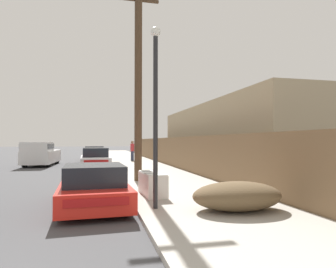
{
  "coord_description": "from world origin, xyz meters",
  "views": [
    {
      "loc": [
        2.24,
        -2.29,
        1.82
      ],
      "look_at": [
        4.88,
        8.95,
        2.11
      ],
      "focal_mm": 32.0,
      "sensor_mm": 36.0,
      "label": 1
    }
  ],
  "objects_px": {
    "car_parked_far": "(94,154)",
    "brush_pile": "(237,196)",
    "street_lamp": "(155,102)",
    "utility_pole": "(138,77)",
    "parked_sports_car_red": "(94,187)",
    "pedestrian": "(132,150)",
    "pickup_truck": "(41,154)",
    "discarded_fridge": "(152,183)",
    "car_parked_mid": "(95,159)"
  },
  "relations": [
    {
      "from": "pedestrian",
      "to": "pickup_truck",
      "type": "bearing_deg",
      "value": -159.9
    },
    {
      "from": "discarded_fridge",
      "to": "brush_pile",
      "type": "relative_size",
      "value": 0.78
    },
    {
      "from": "car_parked_far",
      "to": "brush_pile",
      "type": "xyz_separation_m",
      "value": [
        3.73,
        -21.3,
        -0.18
      ]
    },
    {
      "from": "discarded_fridge",
      "to": "car_parked_mid",
      "type": "height_order",
      "value": "car_parked_mid"
    },
    {
      "from": "car_parked_far",
      "to": "brush_pile",
      "type": "relative_size",
      "value": 2.07
    },
    {
      "from": "discarded_fridge",
      "to": "street_lamp",
      "type": "distance_m",
      "value": 3.07
    },
    {
      "from": "car_parked_mid",
      "to": "brush_pile",
      "type": "distance_m",
      "value": 13.73
    },
    {
      "from": "discarded_fridge",
      "to": "utility_pole",
      "type": "distance_m",
      "value": 5.44
    },
    {
      "from": "street_lamp",
      "to": "pedestrian",
      "type": "relative_size",
      "value": 2.65
    },
    {
      "from": "pickup_truck",
      "to": "street_lamp",
      "type": "height_order",
      "value": "street_lamp"
    },
    {
      "from": "parked_sports_car_red",
      "to": "car_parked_far",
      "type": "relative_size",
      "value": 0.9
    },
    {
      "from": "utility_pole",
      "to": "brush_pile",
      "type": "bearing_deg",
      "value": -74.76
    },
    {
      "from": "car_parked_far",
      "to": "utility_pole",
      "type": "xyz_separation_m",
      "value": [
        2.06,
        -15.17,
        3.99
      ]
    },
    {
      "from": "pickup_truck",
      "to": "street_lamp",
      "type": "relative_size",
      "value": 1.16
    },
    {
      "from": "utility_pole",
      "to": "car_parked_mid",
      "type": "bearing_deg",
      "value": 104.76
    },
    {
      "from": "utility_pole",
      "to": "brush_pile",
      "type": "distance_m",
      "value": 7.59
    },
    {
      "from": "discarded_fridge",
      "to": "pedestrian",
      "type": "xyz_separation_m",
      "value": [
        1.27,
        17.09,
        0.55
      ]
    },
    {
      "from": "car_parked_far",
      "to": "pickup_truck",
      "type": "distance_m",
      "value": 5.67
    },
    {
      "from": "pickup_truck",
      "to": "car_parked_far",
      "type": "bearing_deg",
      "value": -129.92
    },
    {
      "from": "car_parked_far",
      "to": "pickup_truck",
      "type": "height_order",
      "value": "pickup_truck"
    },
    {
      "from": "pedestrian",
      "to": "parked_sports_car_red",
      "type": "bearing_deg",
      "value": -99.8
    },
    {
      "from": "car_parked_mid",
      "to": "street_lamp",
      "type": "distance_m",
      "value": 12.89
    },
    {
      "from": "pickup_truck",
      "to": "brush_pile",
      "type": "bearing_deg",
      "value": 116.06
    },
    {
      "from": "car_parked_far",
      "to": "car_parked_mid",
      "type": "bearing_deg",
      "value": -91.19
    },
    {
      "from": "car_parked_far",
      "to": "brush_pile",
      "type": "height_order",
      "value": "car_parked_far"
    },
    {
      "from": "car_parked_far",
      "to": "utility_pole",
      "type": "height_order",
      "value": "utility_pole"
    },
    {
      "from": "pickup_truck",
      "to": "car_parked_mid",
      "type": "bearing_deg",
      "value": 138.35
    },
    {
      "from": "car_parked_far",
      "to": "pedestrian",
      "type": "distance_m",
      "value": 3.71
    },
    {
      "from": "parked_sports_car_red",
      "to": "street_lamp",
      "type": "relative_size",
      "value": 0.91
    },
    {
      "from": "pickup_truck",
      "to": "utility_pole",
      "type": "bearing_deg",
      "value": 120.41
    },
    {
      "from": "discarded_fridge",
      "to": "car_parked_mid",
      "type": "xyz_separation_m",
      "value": [
        -1.88,
        10.64,
        0.18
      ]
    },
    {
      "from": "car_parked_mid",
      "to": "pedestrian",
      "type": "bearing_deg",
      "value": 61.86
    },
    {
      "from": "discarded_fridge",
      "to": "pickup_truck",
      "type": "bearing_deg",
      "value": 109.9
    },
    {
      "from": "street_lamp",
      "to": "parked_sports_car_red",
      "type": "bearing_deg",
      "value": 142.63
    },
    {
      "from": "discarded_fridge",
      "to": "pedestrian",
      "type": "bearing_deg",
      "value": 83.61
    },
    {
      "from": "car_parked_mid",
      "to": "car_parked_far",
      "type": "xyz_separation_m",
      "value": [
        -0.18,
        8.04,
        -0.01
      ]
    },
    {
      "from": "street_lamp",
      "to": "brush_pile",
      "type": "bearing_deg",
      "value": -18.81
    },
    {
      "from": "pickup_truck",
      "to": "pedestrian",
      "type": "bearing_deg",
      "value": -157.61
    },
    {
      "from": "parked_sports_car_red",
      "to": "street_lamp",
      "type": "distance_m",
      "value": 3.0
    },
    {
      "from": "pickup_truck",
      "to": "pedestrian",
      "type": "relative_size",
      "value": 3.08
    },
    {
      "from": "car_parked_mid",
      "to": "pickup_truck",
      "type": "relative_size",
      "value": 0.86
    },
    {
      "from": "utility_pole",
      "to": "discarded_fridge",
      "type": "bearing_deg",
      "value": -90.06
    },
    {
      "from": "utility_pole",
      "to": "street_lamp",
      "type": "bearing_deg",
      "value": -92.86
    },
    {
      "from": "car_parked_mid",
      "to": "street_lamp",
      "type": "bearing_deg",
      "value": -84.86
    },
    {
      "from": "utility_pole",
      "to": "street_lamp",
      "type": "xyz_separation_m",
      "value": [
        -0.27,
        -5.47,
        -1.8
      ]
    },
    {
      "from": "discarded_fridge",
      "to": "car_parked_mid",
      "type": "bearing_deg",
      "value": 97.87
    },
    {
      "from": "discarded_fridge",
      "to": "parked_sports_car_red",
      "type": "bearing_deg",
      "value": -158.88
    },
    {
      "from": "utility_pole",
      "to": "pedestrian",
      "type": "distance_m",
      "value": 14.11
    },
    {
      "from": "discarded_fridge",
      "to": "pickup_truck",
      "type": "xyz_separation_m",
      "value": [
        -5.86,
        14.48,
        0.42
      ]
    },
    {
      "from": "car_parked_far",
      "to": "street_lamp",
      "type": "xyz_separation_m",
      "value": [
        1.78,
        -20.64,
        2.18
      ]
    }
  ]
}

